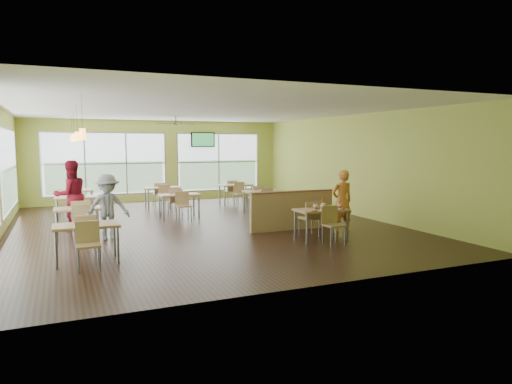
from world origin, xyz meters
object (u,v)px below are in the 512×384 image
main_table (321,214)px  man_plaid (342,201)px  food_basket (332,207)px  half_wall_divider (292,210)px

main_table → man_plaid: size_ratio=0.94×
main_table → man_plaid: (0.99, 0.61, 0.18)m
man_plaid → food_basket: man_plaid is taller
food_basket → man_plaid: bearing=40.1°
half_wall_divider → food_basket: (0.33, -1.40, 0.26)m
man_plaid → food_basket: size_ratio=7.34×
half_wall_divider → man_plaid: size_ratio=1.48×
half_wall_divider → food_basket: 1.46m
man_plaid → half_wall_divider: bearing=-39.7°
man_plaid → food_basket: 0.87m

